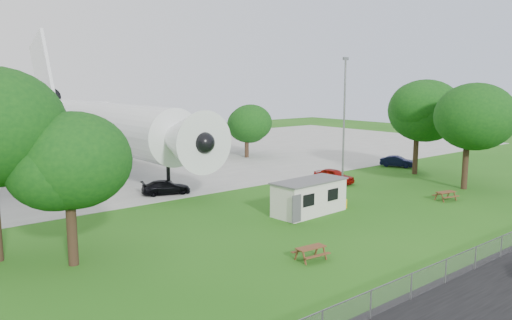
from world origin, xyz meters
TOP-DOWN VIEW (x-y plane):
  - ground at (0.00, 0.00)m, footprint 160.00×160.00m
  - concrete_apron at (0.00, 38.00)m, footprint 120.00×46.00m
  - airliner at (-2.00, 35.86)m, footprint 46.36×47.73m
  - site_cabin at (2.42, 4.50)m, footprint 6.82×3.06m
  - picnic_west at (-4.82, -2.80)m, footprint 1.94×1.67m
  - picnic_east at (14.57, 0.11)m, footprint 2.05×1.81m
  - fence at (0.00, -9.50)m, footprint 58.00×0.04m
  - lamp_mast at (8.20, 6.20)m, footprint 0.16×0.16m
  - tree_west_small at (-15.61, 4.98)m, footprint 6.74×6.74m
  - tree_east_front at (20.23, 1.49)m, footprint 7.40×7.40m
  - tree_east_back at (23.49, 8.97)m, footprint 8.22×8.22m
  - tree_far_apron at (16.52, 30.22)m, footprint 5.94×5.94m
  - car_ne_hatch at (12.68, 11.19)m, footprint 2.28×4.41m
  - car_ne_sedan at (25.85, 12.92)m, footprint 2.89×4.16m
  - car_apron_van at (-2.93, 17.33)m, footprint 4.71×3.07m

SIDE VIEW (x-z plane):
  - ground at x=0.00m, z-range 0.00..0.00m
  - picnic_west at x=-4.82m, z-range -0.38..0.38m
  - picnic_east at x=14.57m, z-range -0.38..0.38m
  - fence at x=0.00m, z-range -0.65..0.65m
  - concrete_apron at x=0.00m, z-range 0.00..0.03m
  - car_apron_van at x=-2.93m, z-range 0.00..1.27m
  - car_ne_sedan at x=25.85m, z-range 0.00..1.30m
  - car_ne_hatch at x=12.68m, z-range 0.00..1.44m
  - site_cabin at x=2.42m, z-range 0.00..2.62m
  - tree_far_apron at x=16.52m, z-range 0.66..7.94m
  - airliner at x=-2.00m, z-range -3.57..14.11m
  - tree_west_small at x=-15.61m, z-range 1.06..9.94m
  - lamp_mast at x=8.20m, z-range 0.00..12.00m
  - tree_east_front at x=20.23m, z-range 1.40..11.63m
  - tree_east_back at x=23.49m, z-range 1.47..12.67m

